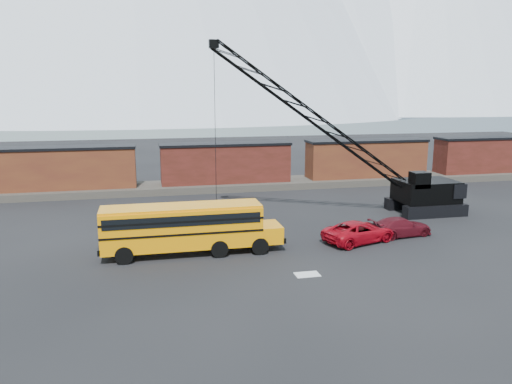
% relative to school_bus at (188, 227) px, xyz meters
% --- Properties ---
extents(ground, '(160.00, 160.00, 0.00)m').
position_rel_school_bus_xyz_m(ground, '(5.79, -1.21, -1.79)').
color(ground, black).
rests_on(ground, ground).
extents(gravel_berm, '(120.00, 5.00, 0.70)m').
position_rel_school_bus_xyz_m(gravel_berm, '(5.79, 20.79, -1.44)').
color(gravel_berm, '#4D473F').
rests_on(gravel_berm, ground).
extents(boxcar_west_near, '(13.70, 3.10, 4.17)m').
position_rel_school_bus_xyz_m(boxcar_west_near, '(-10.21, 20.79, 0.97)').
color(boxcar_west_near, '#4C1F15').
rests_on(boxcar_west_near, gravel_berm).
extents(boxcar_mid, '(13.70, 3.10, 4.17)m').
position_rel_school_bus_xyz_m(boxcar_mid, '(5.79, 20.79, 0.97)').
color(boxcar_mid, '#581D18').
rests_on(boxcar_mid, gravel_berm).
extents(boxcar_east_near, '(13.70, 3.10, 4.17)m').
position_rel_school_bus_xyz_m(boxcar_east_near, '(21.79, 20.79, 0.97)').
color(boxcar_east_near, '#4C1F15').
rests_on(boxcar_east_near, gravel_berm).
extents(boxcar_east_far, '(13.70, 3.10, 4.17)m').
position_rel_school_bus_xyz_m(boxcar_east_far, '(37.79, 20.79, 0.97)').
color(boxcar_east_far, '#581D18').
rests_on(boxcar_east_far, gravel_berm).
extents(snow_patch, '(1.40, 0.90, 0.02)m').
position_rel_school_bus_xyz_m(snow_patch, '(6.29, -5.21, -1.78)').
color(snow_patch, silver).
rests_on(snow_patch, ground).
extents(school_bus, '(11.65, 2.65, 3.19)m').
position_rel_school_bus_xyz_m(school_bus, '(0.00, 0.00, 0.00)').
color(school_bus, orange).
rests_on(school_bus, ground).
extents(red_pickup, '(5.77, 3.94, 1.47)m').
position_rel_school_bus_xyz_m(red_pickup, '(11.74, -0.03, -1.06)').
color(red_pickup, '#A80815').
rests_on(red_pickup, ground).
extents(maroon_suv, '(4.86, 2.51, 1.35)m').
position_rel_school_bus_xyz_m(maroon_suv, '(15.26, 0.67, -1.12)').
color(maroon_suv, '#500E17').
rests_on(maroon_suv, ground).
extents(crawler_crane, '(21.32, 4.20, 14.06)m').
position_rel_school_bus_xyz_m(crawler_crane, '(11.90, 6.57, 5.51)').
color(crawler_crane, black).
rests_on(crawler_crane, ground).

